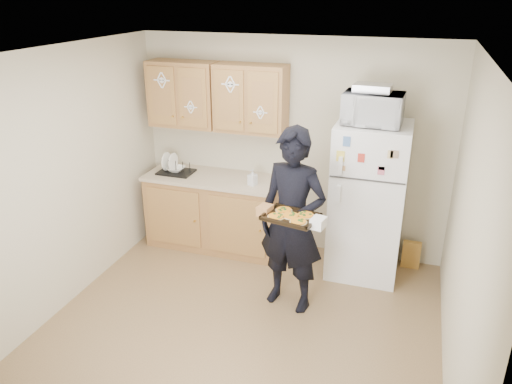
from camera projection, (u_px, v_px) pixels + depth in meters
The scene contains 24 objects.
floor at pixel (240, 329), 4.67m from camera, with size 3.60×3.60×0.00m, color brown.
ceiling at pixel (235, 55), 3.72m from camera, with size 3.60×3.60×0.00m, color silver.
wall_back at pixel (291, 147), 5.78m from camera, with size 3.60×0.04×2.50m, color beige.
wall_front at pixel (119, 341), 2.62m from camera, with size 3.60×0.04×2.50m, color beige.
wall_left at pixel (59, 183), 4.72m from camera, with size 0.04×3.60×2.50m, color beige.
wall_right at pixel (467, 239), 3.67m from camera, with size 0.04×3.60×2.50m, color beige.
refrigerator at pixel (368, 201), 5.33m from camera, with size 0.75×0.70×1.70m, color white.
base_cabinet at pixel (215, 213), 6.05m from camera, with size 1.60×0.60×0.86m, color olive.
countertop at pixel (214, 178), 5.88m from camera, with size 1.64×0.64×0.04m, color #BAA98F.
upper_cab_left at pixel (184, 94), 5.76m from camera, with size 0.80×0.33×0.75m, color olive.
upper_cab_right at pixel (251, 99), 5.52m from camera, with size 0.80×0.33×0.75m, color olive.
cereal_box at pixel (411, 255), 5.65m from camera, with size 0.20×0.07×0.32m, color gold.
person at pixel (292, 221), 4.72m from camera, with size 0.67×0.44×1.83m, color black.
baking_tray at pixel (291, 217), 4.38m from camera, with size 0.46×0.34×0.04m, color black.
pizza_front_left at pixel (276, 216), 4.36m from camera, with size 0.15×0.15×0.02m, color orange.
pizza_front_right at pixel (298, 222), 4.26m from camera, with size 0.15×0.15×0.02m, color orange.
pizza_back_left at pixel (284, 210), 4.48m from camera, with size 0.15×0.15×0.02m, color orange.
pizza_back_right at pixel (306, 215), 4.39m from camera, with size 0.15×0.15×0.02m, color orange.
pizza_center at pixel (291, 216), 4.37m from camera, with size 0.15×0.15×0.02m, color orange.
microwave at pixel (373, 109), 4.91m from camera, with size 0.58×0.39×0.32m, color white.
foil_pan at pixel (373, 88), 4.87m from camera, with size 0.36×0.25×0.08m, color silver.
dish_rack at pixel (176, 166), 5.97m from camera, with size 0.41×0.31×0.16m, color black.
bowl at pixel (176, 169), 5.98m from camera, with size 0.21×0.21×0.05m, color white.
soap_bottle at pixel (252, 177), 5.59m from camera, with size 0.08×0.09×0.19m, color white.
Camera 1 is at (1.35, -3.59, 2.97)m, focal length 35.00 mm.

